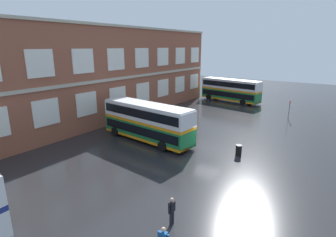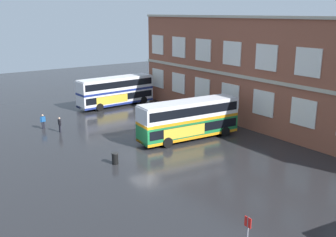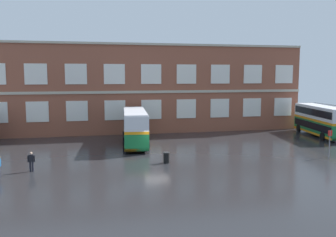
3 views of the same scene
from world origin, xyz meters
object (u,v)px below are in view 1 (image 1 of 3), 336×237
object	(u,v)px
double_decker_far	(230,90)
double_decker_middle	(147,121)
station_litter_bin	(239,150)
waiting_passenger	(172,210)
bus_stand_flag	(289,108)

from	to	relation	value
double_decker_far	double_decker_middle	bearing A→B (deg)	-177.84
double_decker_far	station_litter_bin	world-z (taller)	double_decker_far
waiting_passenger	station_litter_bin	world-z (taller)	waiting_passenger
double_decker_middle	waiting_passenger	xyz separation A→B (m)	(-10.11, -10.11, -1.22)
station_litter_bin	bus_stand_flag	bearing A→B (deg)	-3.54
waiting_passenger	double_decker_far	bearing A→B (deg)	17.40
double_decker_middle	waiting_passenger	distance (m)	14.35
double_decker_middle	double_decker_far	bearing A→B (deg)	2.16
bus_stand_flag	waiting_passenger	bearing A→B (deg)	178.97
double_decker_far	station_litter_bin	bearing A→B (deg)	-155.77
double_decker_far	waiting_passenger	xyz separation A→B (m)	(-35.30, -11.06, -1.22)
double_decker_middle	double_decker_far	size ratio (longest dim) A/B	0.99
double_decker_far	station_litter_bin	distance (m)	25.77
double_decker_middle	double_decker_far	xyz separation A→B (m)	(25.19, 0.95, 0.00)
waiting_passenger	bus_stand_flag	xyz separation A→B (m)	(28.28, -0.51, 0.70)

